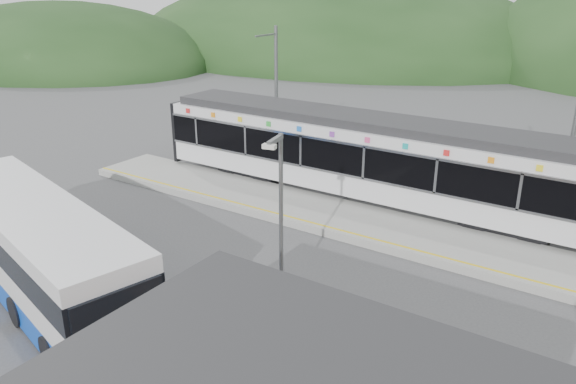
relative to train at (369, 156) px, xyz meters
The scene contains 9 objects.
ground 6.35m from the train, 86.50° to the right, with size 120.00×120.00×0.00m, color #4C4C4F.
hills 6.91m from the train, ahead, with size 146.00×149.00×26.00m.
platform 3.33m from the train, 82.27° to the right, with size 26.00×3.20×0.30m, color #9E9E99.
yellow_line 4.38m from the train, 84.76° to the right, with size 26.00×0.10×0.01m, color yellow.
train is the anchor object (origin of this frame).
catenary_mast_west 7.29m from the train, 158.87° to the left, with size 0.18×1.80×7.00m.
catenary_mast_east 7.96m from the train, 19.19° to the left, with size 0.18×1.80×7.00m.
bus 13.54m from the train, 111.06° to the right, with size 11.15×5.09×2.96m.
lamp_post 9.31m from the train, 80.11° to the right, with size 0.38×0.97×5.24m.
Camera 1 is at (9.50, -15.07, 9.08)m, focal length 35.00 mm.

